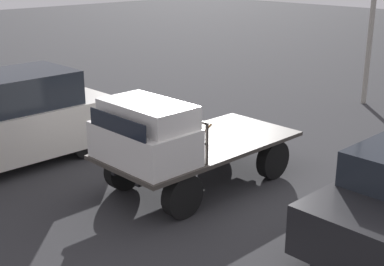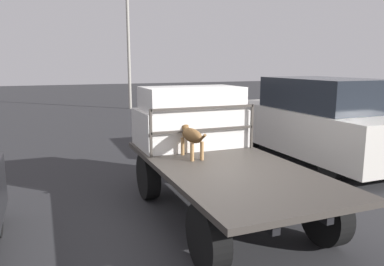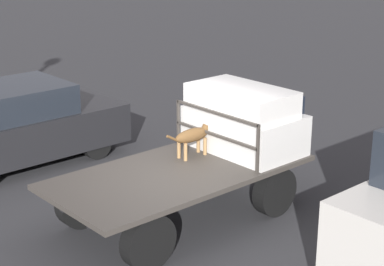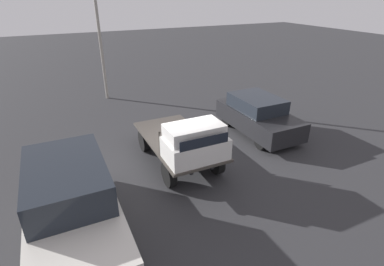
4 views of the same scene
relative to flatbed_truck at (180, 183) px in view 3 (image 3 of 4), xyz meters
name	(u,v)px [view 3 (image 3 of 4)]	position (x,y,z in m)	size (l,w,h in m)	color
ground_plane	(180,220)	(0.00, 0.00, -0.64)	(80.00, 80.00, 0.00)	#2D2D30
flatbed_truck	(180,183)	(0.00, 0.00, 0.00)	(4.18, 2.03, 0.88)	black
truck_cab	(243,120)	(1.42, 0.00, 0.76)	(1.20, 1.91, 1.10)	silver
truck_headboard	(216,127)	(0.77, 0.00, 0.77)	(0.04, 1.91, 0.80)	#3D3833
dog	(195,135)	(0.61, 0.31, 0.60)	(1.06, 0.23, 0.59)	#9E7547
parked_sedan	(17,125)	(-0.72, 4.05, 0.17)	(4.03, 1.84, 1.60)	black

